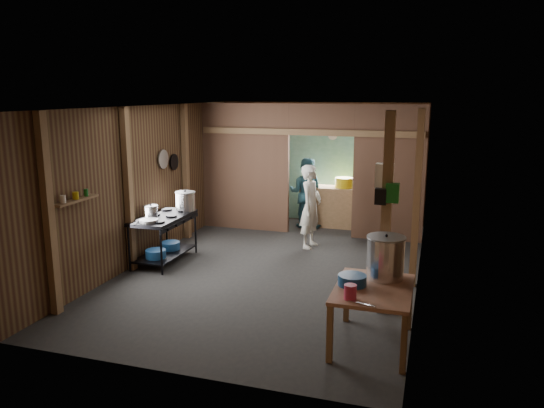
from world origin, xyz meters
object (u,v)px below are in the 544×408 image
(prep_table, at_px, (372,316))
(pink_bucket, at_px, (350,292))
(stove_pot_large, at_px, (186,202))
(stock_pot, at_px, (385,258))
(yellow_tub, at_px, (344,183))
(gas_range, at_px, (164,239))
(cook, at_px, (311,206))

(prep_table, distance_m, pink_bucket, 0.62)
(stove_pot_large, distance_m, stock_pot, 4.21)
(prep_table, xyz_separation_m, pink_bucket, (-0.20, -0.42, 0.42))
(stove_pot_large, bearing_deg, pink_bucket, -40.85)
(stove_pot_large, height_order, pink_bucket, stove_pot_large)
(prep_table, bearing_deg, yellow_tub, 103.30)
(prep_table, height_order, stock_pot, stock_pot)
(gas_range, distance_m, cook, 2.70)
(stove_pot_large, relative_size, pink_bucket, 2.21)
(yellow_tub, bearing_deg, stove_pot_large, -130.19)
(yellow_tub, distance_m, cook, 1.70)
(prep_table, relative_size, yellow_tub, 3.08)
(pink_bucket, relative_size, yellow_tub, 0.42)
(stove_pot_large, xyz_separation_m, pink_bucket, (3.34, -2.89, -0.18))
(yellow_tub, xyz_separation_m, cook, (-0.32, -1.66, -0.19))
(gas_range, distance_m, pink_bucket, 4.27)
(cook, bearing_deg, yellow_tub, -2.39)
(stock_pot, distance_m, pink_bucket, 0.83)
(stove_pot_large, bearing_deg, prep_table, -34.96)
(gas_range, height_order, prep_table, gas_range)
(gas_range, relative_size, yellow_tub, 3.56)
(prep_table, xyz_separation_m, stove_pot_large, (-3.54, 2.48, 0.60))
(prep_table, bearing_deg, pink_bucket, -115.29)
(gas_range, relative_size, stove_pot_large, 3.80)
(stove_pot_large, relative_size, cook, 0.23)
(stove_pot_large, height_order, stock_pot, stock_pot)
(prep_table, xyz_separation_m, cook, (-1.55, 3.55, 0.42))
(gas_range, xyz_separation_m, pink_bucket, (3.51, -2.39, 0.37))
(stove_pot_large, height_order, cook, cook)
(stock_pot, bearing_deg, yellow_tub, 105.16)
(pink_bucket, bearing_deg, stove_pot_large, 139.15)
(stock_pot, xyz_separation_m, cook, (-1.64, 3.20, -0.16))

